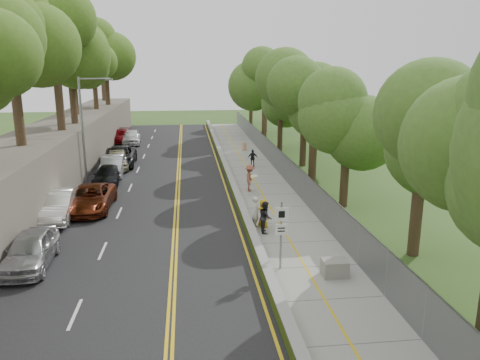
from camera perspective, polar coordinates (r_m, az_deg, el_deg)
The scene contains 26 objects.
ground at distance 23.93m, azimuth 1.01°, elevation -7.94°, with size 140.00×140.00×0.00m, color #33511E.
road at distance 38.14m, azimuth -10.06°, elevation 0.29°, with size 11.20×66.00×0.04m, color black.
sidewalk at distance 38.45m, azimuth 1.84°, elevation 0.62°, with size 4.20×66.00×0.05m, color gray.
jersey_barrier at distance 38.13m, azimuth -1.58°, elevation 0.93°, with size 0.42×66.00×0.60m, color #81BF17.
rock_embankment at distance 39.09m, azimuth -22.13°, elevation 2.76°, with size 5.00×66.00×4.00m, color #595147.
chainlink_fence at distance 38.59m, azimuth 4.94°, elevation 2.11°, with size 0.04×66.00×2.00m, color slate.
trees_embankment at distance 38.36m, azimuth -22.59°, elevation 15.33°, with size 6.40×66.00×13.00m, color #4B7321, non-canonical shape.
trees_fenceside at distance 38.35m, azimuth 8.64°, elevation 10.98°, with size 7.00×66.00×14.00m, color #4D772A, non-canonical shape.
streetlight at distance 37.02m, azimuth -18.35°, elevation 6.65°, with size 2.52×0.22×8.00m.
signpost at distance 20.62m, azimuth 5.05°, elevation -5.85°, with size 0.62×0.09×3.10m.
construction_barrel at distance 49.10m, azimuth 0.50°, elevation 4.10°, with size 0.50×0.50×0.82m, color #C86013.
concrete_block at distance 20.86m, azimuth 11.47°, elevation -10.46°, with size 1.08×0.81×0.72m, color slate.
car_0 at distance 23.19m, azimuth -24.18°, elevation -7.78°, with size 1.86×4.62×1.58m, color #B0B0B4.
car_1 at distance 29.40m, azimuth -21.39°, elevation -2.91°, with size 1.76×5.06×1.67m, color white.
car_2 at distance 30.53m, azimuth -17.75°, elevation -2.13°, with size 2.52×5.47×1.52m, color #64230F.
car_3 at distance 36.72m, azimuth -15.87°, elevation 0.53°, with size 1.87×4.60×1.34m, color black.
car_4 at distance 41.97m, azimuth -14.74°, elevation 2.50°, with size 1.98×4.92×1.68m, color tan.
car_5 at distance 39.40m, azimuth -15.25°, elevation 1.68°, with size 1.71×4.91×1.62m, color #A7A9AF.
car_6 at distance 43.02m, azimuth -14.54°, elevation 2.78°, with size 2.78×6.04×1.68m, color black.
car_7 at distance 56.28m, azimuth -14.36°, elevation 5.24°, with size 1.96×4.83×1.40m, color maroon.
car_8 at distance 54.28m, azimuth -13.08°, elevation 5.12°, with size 1.92×4.78×1.63m, color silver.
painter_0 at distance 26.05m, azimuth 2.86°, elevation -4.07°, with size 0.80×0.52×1.63m, color gold.
painter_1 at distance 25.93m, azimuth 1.97°, elevation -3.96°, with size 0.65×0.43×1.79m, color silver.
painter_2 at distance 25.29m, azimuth 3.11°, elevation -4.52°, with size 0.84×0.66×1.73m, color black.
painter_3 at distance 33.31m, azimuth 1.22°, elevation 0.24°, with size 1.24×0.71×1.91m, color #9B4F3D.
person_far at distance 41.33m, azimuth 1.57°, elevation 2.69°, with size 0.89×0.37×1.52m, color black.
Camera 1 is at (-2.95, -21.99, 8.97)m, focal length 35.00 mm.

